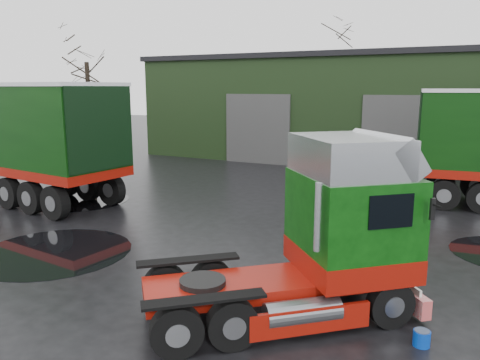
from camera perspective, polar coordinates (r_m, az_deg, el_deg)
name	(u,v)px	position (r m, az deg, el deg)	size (l,w,h in m)	color
ground	(244,252)	(12.79, 0.51, -8.77)	(100.00, 100.00, 0.00)	black
warehouse	(417,108)	(31.00, 20.76, 8.25)	(32.40, 12.40, 6.30)	black
hero_tractor	(274,230)	(8.82, 4.17, -6.05)	(2.40, 5.66, 3.51)	#0A3E0A
wash_bucket	(422,338)	(9.04, 21.26, -17.54)	(0.29, 0.29, 0.27)	#0735AD
tree_left	(88,89)	(31.88, -18.02, 10.46)	(4.40, 4.40, 8.50)	black
tree_back_a	(334,83)	(42.33, 11.41, 11.51)	(4.40, 4.40, 9.50)	black
puddle_0	(54,252)	(13.75, -21.70, -8.13)	(4.09, 4.09, 0.01)	black
puddle_2	(81,200)	(19.48, -18.79, -2.35)	(3.70, 3.70, 0.01)	black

